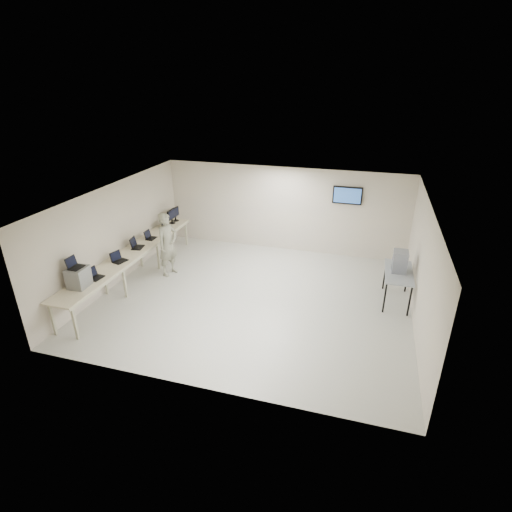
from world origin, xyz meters
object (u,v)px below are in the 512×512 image
(workbench, at_px, (132,255))
(soldier, at_px, (168,244))
(equipment_box, at_px, (78,277))
(side_table, at_px, (399,274))

(workbench, height_order, soldier, soldier)
(soldier, bearing_deg, equipment_box, -179.99)
(soldier, xyz_separation_m, side_table, (6.42, 0.18, -0.14))
(workbench, height_order, equipment_box, equipment_box)
(side_table, bearing_deg, equipment_box, -157.73)
(equipment_box, bearing_deg, workbench, 84.64)
(soldier, bearing_deg, workbench, 148.75)
(workbench, distance_m, soldier, 1.04)
(soldier, relative_size, side_table, 1.29)
(workbench, bearing_deg, side_table, 6.96)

